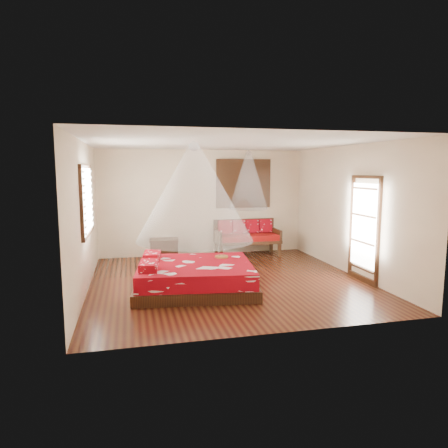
# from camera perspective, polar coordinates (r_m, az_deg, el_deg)

# --- Properties ---
(room) EXTENTS (5.54, 5.54, 2.84)m
(room) POSITION_cam_1_polar(r_m,az_deg,el_deg) (8.05, 0.56, 1.53)
(room) COLOR black
(room) RESTS_ON ground
(bed) EXTENTS (2.46, 2.27, 0.65)m
(bed) POSITION_cam_1_polar(r_m,az_deg,el_deg) (7.73, -4.27, -7.42)
(bed) COLOR black
(bed) RESTS_ON floor
(daybed) EXTENTS (1.70, 0.76, 0.94)m
(daybed) POSITION_cam_1_polar(r_m,az_deg,el_deg) (10.73, 3.26, -1.66)
(daybed) COLOR black
(daybed) RESTS_ON floor
(storage_chest) EXTENTS (0.76, 0.58, 0.50)m
(storage_chest) POSITION_cam_1_polar(r_m,az_deg,el_deg) (10.44, -8.55, -3.47)
(storage_chest) COLOR black
(storage_chest) RESTS_ON floor
(shutter_panel) EXTENTS (1.52, 0.06, 1.32)m
(shutter_panel) POSITION_cam_1_polar(r_m,az_deg,el_deg) (10.92, 2.80, 5.78)
(shutter_panel) COLOR black
(shutter_panel) RESTS_ON wall_back
(window_left) EXTENTS (0.10, 1.74, 1.34)m
(window_left) POSITION_cam_1_polar(r_m,az_deg,el_deg) (8.02, -18.97, 3.24)
(window_left) COLOR black
(window_left) RESTS_ON wall_left
(glazed_door) EXTENTS (0.08, 1.02, 2.16)m
(glazed_door) POSITION_cam_1_polar(r_m,az_deg,el_deg) (8.62, 19.38, -0.72)
(glazed_door) COLOR black
(glazed_door) RESTS_ON floor
(wine_tray) EXTENTS (0.27, 0.27, 0.22)m
(wine_tray) POSITION_cam_1_polar(r_m,az_deg,el_deg) (8.15, -0.35, -4.38)
(wine_tray) COLOR brown
(wine_tray) RESTS_ON bed
(mosquito_net_main) EXTENTS (2.21, 2.21, 1.80)m
(mosquito_net_main) POSITION_cam_1_polar(r_m,az_deg,el_deg) (7.47, -4.23, 4.49)
(mosquito_net_main) COLOR white
(mosquito_net_main) RESTS_ON ceiling
(mosquito_net_daybed) EXTENTS (1.02, 1.02, 1.50)m
(mosquito_net_daybed) POSITION_cam_1_polar(r_m,az_deg,el_deg) (10.47, 3.52, 6.24)
(mosquito_net_daybed) COLOR white
(mosquito_net_daybed) RESTS_ON ceiling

